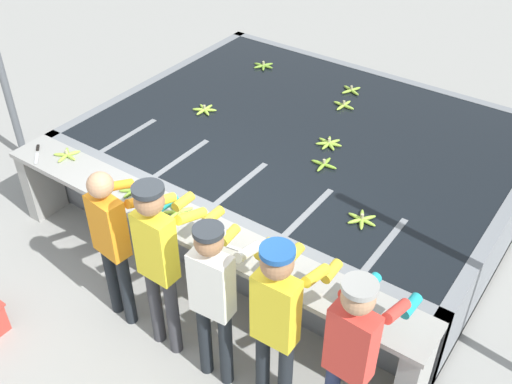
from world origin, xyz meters
TOP-DOWN VIEW (x-y plane):
  - ground_plane at (0.00, 0.00)m, footprint 80.00×80.00m
  - wash_tank at (-0.00, 2.18)m, footprint 4.51×3.49m
  - work_ledge at (0.00, 0.23)m, footprint 4.51×0.45m
  - worker_0 at (-0.36, -0.34)m, footprint 0.46×0.73m
  - worker_1 at (0.19, -0.36)m, footprint 0.41×0.72m
  - worker_2 at (0.74, -0.36)m, footprint 0.44×0.73m
  - worker_3 at (1.29, -0.34)m, footprint 0.42×0.72m
  - worker_4 at (1.84, -0.27)m, footprint 0.43×0.73m
  - banana_bunch_floating_0 at (0.50, 1.68)m, footprint 0.28×0.28m
  - banana_bunch_floating_1 at (-1.17, 1.85)m, footprint 0.26×0.28m
  - banana_bunch_floating_2 at (1.20, 1.13)m, footprint 0.28×0.27m
  - banana_bunch_floating_3 at (-0.03, 3.24)m, footprint 0.27×0.27m
  - banana_bunch_floating_4 at (0.34, 2.05)m, footprint 0.28×0.27m
  - banana_bunch_floating_5 at (0.07, 2.86)m, footprint 0.28×0.28m
  - banana_bunch_floating_6 at (-1.29, 3.19)m, footprint 0.28×0.27m
  - banana_bunch_ledge_0 at (-0.74, 0.27)m, footprint 0.28×0.27m
  - banana_bunch_ledge_1 at (-1.72, 0.31)m, footprint 0.27×0.28m
  - banana_bunch_ledge_2 at (-0.18, 0.27)m, footprint 0.28×0.28m
  - knife_0 at (0.40, 0.17)m, footprint 0.35×0.08m
  - knife_1 at (-2.03, 0.18)m, footprint 0.28×0.26m

SIDE VIEW (x-z plane):
  - ground_plane at x=0.00m, z-range 0.00..0.00m
  - wash_tank at x=0.00m, z-range -0.01..0.85m
  - work_ledge at x=0.00m, z-range 0.18..1.04m
  - knife_0 at x=0.40m, z-range 0.86..0.88m
  - knife_1 at x=-2.03m, z-range 0.86..0.88m
  - banana_bunch_floating_4 at x=0.34m, z-range 0.83..0.91m
  - banana_bunch_floating_1 at x=-1.17m, z-range 0.84..0.91m
  - banana_bunch_floating_2 at x=1.20m, z-range 0.84..0.91m
  - banana_bunch_floating_6 at x=-1.29m, z-range 0.84..0.91m
  - banana_bunch_floating_0 at x=0.50m, z-range 0.84..0.91m
  - banana_bunch_floating_3 at x=-0.03m, z-range 0.84..0.91m
  - banana_bunch_floating_5 at x=0.07m, z-range 0.84..0.91m
  - banana_bunch_ledge_0 at x=-0.74m, z-range 0.84..0.91m
  - banana_bunch_ledge_2 at x=-0.18m, z-range 0.84..0.91m
  - banana_bunch_ledge_1 at x=-1.72m, z-range 0.84..0.92m
  - worker_0 at x=-0.36m, z-range 0.15..1.74m
  - worker_2 at x=0.74m, z-range 0.16..1.76m
  - worker_4 at x=1.84m, z-range 0.18..1.83m
  - worker_3 at x=1.29m, z-range 0.19..1.88m
  - worker_1 at x=0.19m, z-range 0.19..1.90m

